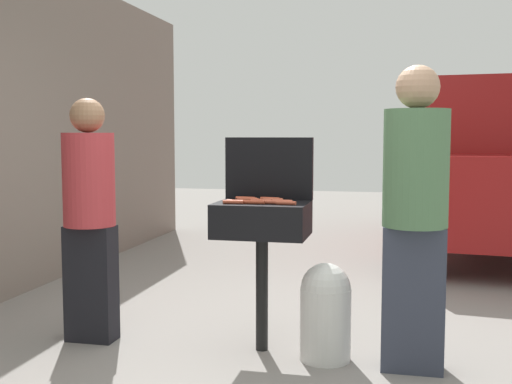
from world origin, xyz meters
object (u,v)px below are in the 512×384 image
(hot_dog_10, at_px, (273,202))
(propane_tank, at_px, (326,310))
(hot_dog_0, at_px, (282,202))
(hot_dog_7, at_px, (249,200))
(bbq_grill, at_px, (262,225))
(hot_dog_11, at_px, (273,200))
(person_left, at_px, (90,211))
(hot_dog_2, at_px, (286,203))
(hot_dog_5, at_px, (261,201))
(hot_dog_1, at_px, (245,198))
(hot_dog_3, at_px, (254,202))
(person_right, at_px, (415,207))
(hot_dog_9, at_px, (270,199))
(hot_dog_4, at_px, (247,199))
(parked_minivan, at_px, (503,167))
(hot_dog_8, at_px, (236,202))
(hot_dog_6, at_px, (233,202))

(hot_dog_10, xyz_separation_m, propane_tank, (0.34, -0.01, -0.67))
(hot_dog_0, distance_m, hot_dog_7, 0.24)
(hot_dog_0, xyz_separation_m, hot_dog_10, (-0.05, -0.04, 0.00))
(bbq_grill, xyz_separation_m, hot_dog_11, (0.06, 0.06, 0.16))
(person_left, bearing_deg, propane_tank, 8.84)
(hot_dog_2, relative_size, hot_dog_5, 1.00)
(hot_dog_1, height_order, hot_dog_3, same)
(bbq_grill, relative_size, person_right, 0.54)
(hot_dog_2, bearing_deg, person_left, 178.34)
(hot_dog_0, relative_size, person_left, 0.08)
(hot_dog_3, xyz_separation_m, hot_dog_9, (0.06, 0.21, 0.00))
(hot_dog_4, bearing_deg, hot_dog_7, -56.77)
(hot_dog_1, xyz_separation_m, hot_dog_9, (0.17, -0.00, 0.00))
(hot_dog_3, relative_size, parked_minivan, 0.03)
(hot_dog_0, height_order, hot_dog_10, same)
(parked_minivan, bearing_deg, bbq_grill, 69.38)
(hot_dog_2, relative_size, person_left, 0.08)
(hot_dog_8, bearing_deg, hot_dog_10, 4.12)
(hot_dog_0, distance_m, parked_minivan, 4.61)
(hot_dog_1, bearing_deg, hot_dog_4, -62.82)
(hot_dog_0, distance_m, hot_dog_4, 0.27)
(person_right, bearing_deg, hot_dog_0, -6.15)
(hot_dog_6, height_order, hot_dog_7, same)
(hot_dog_8, bearing_deg, parked_minivan, 62.33)
(hot_dog_1, xyz_separation_m, person_right, (1.10, -0.26, -0.00))
(hot_dog_10, bearing_deg, hot_dog_11, 100.41)
(hot_dog_6, relative_size, propane_tank, 0.21)
(hot_dog_1, relative_size, hot_dog_11, 1.00)
(propane_tank, bearing_deg, parked_minivan, 68.75)
(propane_tank, bearing_deg, hot_dog_1, 160.74)
(hot_dog_7, height_order, parked_minivan, parked_minivan)
(hot_dog_9, relative_size, person_left, 0.08)
(hot_dog_4, distance_m, hot_dog_9, 0.15)
(hot_dog_7, xyz_separation_m, parked_minivan, (2.17, 4.12, 0.03))
(hot_dog_7, distance_m, person_right, 1.07)
(hot_dog_9, height_order, person_left, person_left)
(hot_dog_9, bearing_deg, hot_dog_2, -55.76)
(hot_dog_1, bearing_deg, hot_dog_10, -39.89)
(hot_dog_4, height_order, person_right, person_right)
(hot_dog_1, height_order, hot_dog_11, same)
(hot_dog_4, bearing_deg, person_left, -173.28)
(hot_dog_2, height_order, person_right, person_right)
(hot_dog_2, xyz_separation_m, hot_dog_6, (-0.34, -0.02, 0.00))
(hot_dog_5, relative_size, parked_minivan, 0.03)
(person_right, bearing_deg, hot_dog_6, 0.80)
(bbq_grill, relative_size, hot_dog_11, 7.53)
(hot_dog_3, distance_m, hot_dog_9, 0.22)
(bbq_grill, xyz_separation_m, hot_dog_10, (0.09, -0.08, 0.16))
(hot_dog_5, xyz_separation_m, propane_tank, (0.43, -0.07, -0.67))
(hot_dog_1, distance_m, hot_dog_4, 0.06)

